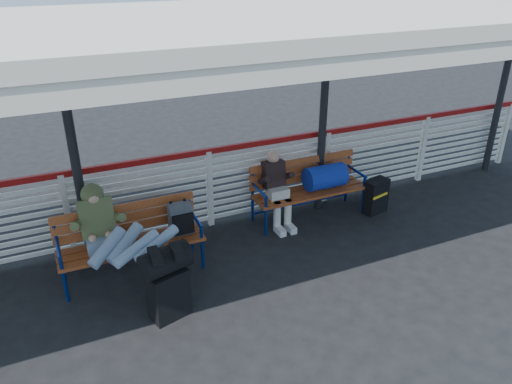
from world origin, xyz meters
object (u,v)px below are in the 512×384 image
luggage_stack (167,280)px  bench_left (142,231)px  companion_person (277,188)px  suitcase_side (375,196)px  traveler_man (122,239)px  bench_right (317,180)px

luggage_stack → bench_left: bearing=76.3°
companion_person → suitcase_side: companion_person is taller
traveler_man → companion_person: size_ratio=1.43×
companion_person → bench_left: bearing=-169.7°
bench_left → suitcase_side: bearing=1.3°
bench_left → companion_person: 2.14m
suitcase_side → bench_left: bearing=167.3°
traveler_man → bench_left: bearing=48.8°
suitcase_side → traveler_man: bearing=172.2°
companion_person → suitcase_side: size_ratio=2.06×
traveler_man → suitcase_side: traveler_man is taller
bench_left → suitcase_side: 3.71m
luggage_stack → traveler_man: (-0.35, 0.69, 0.24)m
bench_left → traveler_man: size_ratio=1.10×
bench_right → suitcase_side: (0.91, -0.30, -0.33)m
luggage_stack → bench_left: 1.04m
companion_person → bench_right: bearing=0.0°
companion_person → traveler_man: bearing=-163.0°
bench_left → bench_right: 2.82m
suitcase_side → bench_right: bearing=147.8°
bench_right → luggage_stack: bearing=-152.7°
traveler_man → luggage_stack: bearing=-63.3°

